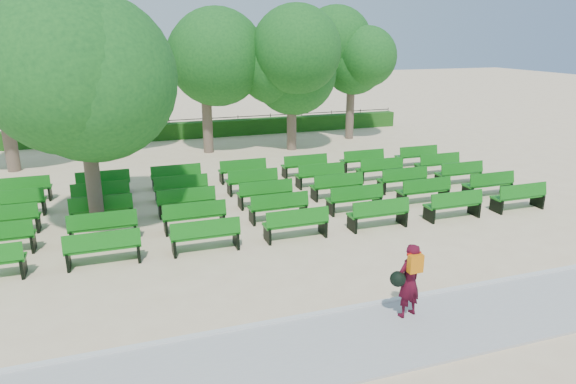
% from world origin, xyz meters
% --- Properties ---
extents(ground, '(120.00, 120.00, 0.00)m').
position_xyz_m(ground, '(0.00, 0.00, 0.00)').
color(ground, beige).
extents(paving, '(30.00, 2.20, 0.06)m').
position_xyz_m(paving, '(0.00, -7.40, 0.03)').
color(paving, '#ACABA8').
rests_on(paving, ground).
extents(curb, '(30.00, 0.12, 0.10)m').
position_xyz_m(curb, '(0.00, -6.25, 0.05)').
color(curb, silver).
rests_on(curb, ground).
extents(hedge, '(26.00, 0.70, 0.90)m').
position_xyz_m(hedge, '(0.00, 14.00, 0.45)').
color(hedge, '#1D5215').
rests_on(hedge, ground).
extents(fence, '(26.00, 0.10, 1.02)m').
position_xyz_m(fence, '(0.00, 14.40, 0.00)').
color(fence, black).
rests_on(fence, ground).
extents(tree_line, '(21.80, 6.80, 7.04)m').
position_xyz_m(tree_line, '(0.00, 10.00, 0.00)').
color(tree_line, '#1A5D1C').
rests_on(tree_line, ground).
extents(bench_array, '(1.89, 0.63, 1.18)m').
position_xyz_m(bench_array, '(0.74, 1.12, 0.10)').
color(bench_array, '#126B13').
rests_on(bench_array, ground).
extents(tree_among, '(4.78, 4.78, 6.49)m').
position_xyz_m(tree_among, '(-4.71, 0.72, 4.32)').
color(tree_among, brown).
rests_on(tree_among, ground).
extents(person, '(0.79, 0.52, 1.61)m').
position_xyz_m(person, '(1.45, -6.90, 0.89)').
color(person, '#420919').
rests_on(person, ground).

